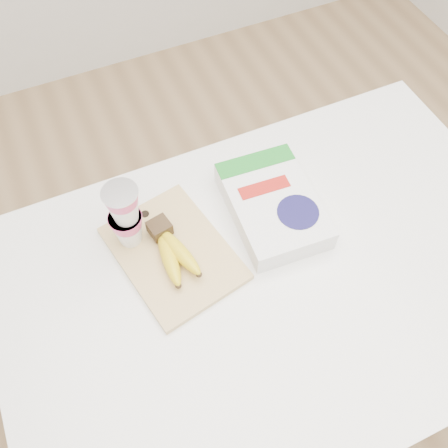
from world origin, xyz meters
name	(u,v)px	position (x,y,z in m)	size (l,w,h in m)	color
room	(304,149)	(0.00, 0.00, 1.35)	(4.00, 4.00, 4.00)	tan
table	(265,345)	(0.00, 0.00, 0.47)	(1.25, 0.83, 0.93)	white
cutting_board	(173,253)	(-0.20, 0.14, 0.94)	(0.23, 0.31, 0.02)	tan
bananas	(172,250)	(-0.20, 0.13, 0.97)	(0.08, 0.18, 0.05)	#382816
yogurt_stack	(125,215)	(-0.27, 0.21, 1.05)	(0.08, 0.08, 0.18)	white
cereal_box	(273,205)	(0.06, 0.15, 0.96)	(0.21, 0.30, 0.06)	white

